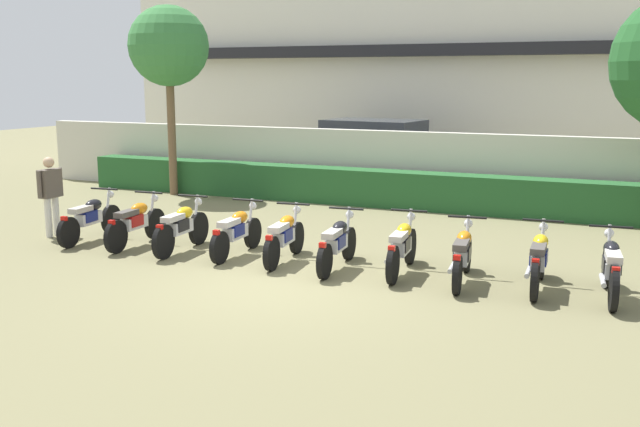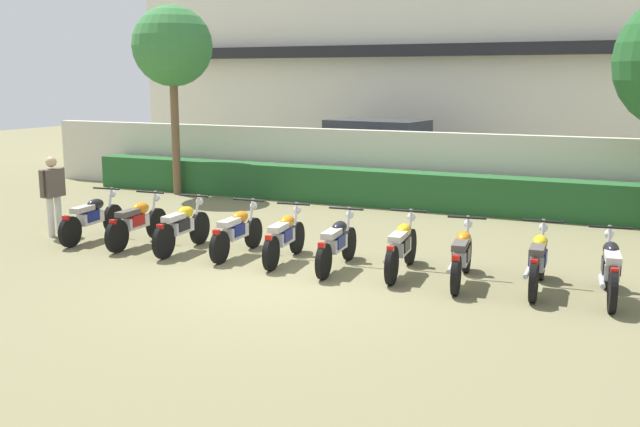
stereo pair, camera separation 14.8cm
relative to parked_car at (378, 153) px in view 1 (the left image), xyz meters
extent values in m
plane|color=olive|center=(2.07, -10.29, -0.94)|extent=(60.00, 60.00, 0.00)
cube|color=silver|center=(2.07, 5.51, 2.61)|extent=(24.29, 6.00, 7.10)
cube|color=black|center=(2.07, 2.26, 2.97)|extent=(20.40, 0.50, 0.36)
cube|color=beige|center=(2.07, -2.52, -0.04)|extent=(23.07, 0.30, 1.78)
cube|color=#235628|center=(2.07, -3.22, -0.50)|extent=(18.46, 0.70, 0.88)
cube|color=black|center=(0.05, -0.01, -0.20)|extent=(4.69, 2.38, 1.00)
cube|color=#2D333D|center=(-0.15, 0.02, 0.63)|extent=(2.88, 2.01, 0.65)
cylinder|color=black|center=(1.73, 0.72, -0.60)|extent=(0.70, 0.30, 0.68)
cylinder|color=black|center=(1.50, -1.11, -0.60)|extent=(0.70, 0.30, 0.68)
cylinder|color=black|center=(-1.40, 1.10, -0.60)|extent=(0.70, 0.30, 0.68)
cylinder|color=black|center=(-1.62, -0.74, -0.60)|extent=(0.70, 0.30, 0.68)
cylinder|color=brown|center=(-4.43, -3.77, 0.64)|extent=(0.21, 0.21, 3.16)
sphere|color=#387A3D|center=(-4.43, -3.77, 2.95)|extent=(2.08, 2.08, 2.08)
cylinder|color=black|center=(-2.67, -8.40, -0.65)|extent=(0.15, 0.58, 0.58)
cylinder|color=black|center=(-2.53, -9.74, -0.65)|extent=(0.15, 0.58, 0.58)
cube|color=silver|center=(-2.60, -9.12, -0.50)|extent=(0.26, 0.62, 0.22)
ellipsoid|color=black|center=(-2.61, -8.95, -0.27)|extent=(0.26, 0.46, 0.22)
cube|color=#B2ADA3|center=(-2.57, -9.35, -0.29)|extent=(0.25, 0.54, 0.10)
cube|color=red|center=(-2.52, -9.84, -0.37)|extent=(0.11, 0.09, 0.08)
cylinder|color=silver|center=(-2.66, -8.49, -0.33)|extent=(0.07, 0.23, 0.65)
cylinder|color=black|center=(-2.65, -8.58, -0.01)|extent=(0.60, 0.10, 0.04)
sphere|color=silver|center=(-2.67, -8.38, -0.15)|extent=(0.14, 0.14, 0.14)
cylinder|color=silver|center=(-2.69, -9.38, -0.63)|extent=(0.13, 0.55, 0.07)
cube|color=navy|center=(-2.59, -9.17, -0.45)|extent=(0.28, 0.38, 0.20)
cylinder|color=black|center=(-1.54, -8.47, -0.64)|extent=(0.12, 0.60, 0.60)
cylinder|color=black|center=(-1.47, -9.72, -0.64)|extent=(0.12, 0.60, 0.60)
cube|color=silver|center=(-1.50, -9.15, -0.49)|extent=(0.23, 0.61, 0.22)
ellipsoid|color=orange|center=(-1.51, -8.98, -0.26)|extent=(0.25, 0.45, 0.22)
cube|color=#4C4742|center=(-1.49, -9.37, -0.28)|extent=(0.23, 0.53, 0.10)
cube|color=red|center=(-1.46, -9.82, -0.36)|extent=(0.10, 0.09, 0.08)
cylinder|color=silver|center=(-1.54, -8.56, -0.32)|extent=(0.06, 0.23, 0.65)
cylinder|color=black|center=(-1.53, -8.65, 0.00)|extent=(0.60, 0.07, 0.04)
sphere|color=silver|center=(-1.54, -8.45, -0.14)|extent=(0.14, 0.14, 0.14)
cylinder|color=silver|center=(-1.61, -9.40, -0.62)|extent=(0.10, 0.55, 0.07)
cube|color=#A51414|center=(-1.50, -9.20, -0.44)|extent=(0.26, 0.37, 0.20)
cylinder|color=black|center=(-0.52, -8.51, -0.63)|extent=(0.13, 0.62, 0.61)
cylinder|color=black|center=(-0.43, -9.73, -0.63)|extent=(0.13, 0.62, 0.61)
cube|color=silver|center=(-0.47, -9.17, -0.48)|extent=(0.24, 0.61, 0.22)
ellipsoid|color=yellow|center=(-0.49, -9.00, -0.25)|extent=(0.25, 0.45, 0.22)
cube|color=beige|center=(-0.46, -9.40, -0.27)|extent=(0.24, 0.53, 0.10)
cube|color=red|center=(-0.43, -9.83, -0.35)|extent=(0.11, 0.09, 0.08)
cylinder|color=silver|center=(-0.51, -8.60, -0.31)|extent=(0.07, 0.23, 0.65)
cylinder|color=black|center=(-0.51, -8.69, 0.01)|extent=(0.60, 0.08, 0.04)
sphere|color=silver|center=(-0.52, -8.49, -0.13)|extent=(0.14, 0.14, 0.14)
cylinder|color=silver|center=(-0.58, -9.43, -0.61)|extent=(0.11, 0.55, 0.07)
cube|color=black|center=(-0.47, -9.22, -0.43)|extent=(0.26, 0.38, 0.20)
cylinder|color=black|center=(0.55, -8.36, -0.66)|extent=(0.12, 0.56, 0.56)
cylinder|color=black|center=(0.62, -9.61, -0.66)|extent=(0.12, 0.56, 0.56)
cube|color=silver|center=(0.59, -9.03, -0.51)|extent=(0.23, 0.61, 0.22)
ellipsoid|color=orange|center=(0.58, -8.86, -0.28)|extent=(0.24, 0.45, 0.22)
cube|color=beige|center=(0.60, -9.26, -0.30)|extent=(0.23, 0.53, 0.10)
cube|color=red|center=(0.62, -9.71, -0.38)|extent=(0.10, 0.08, 0.08)
cylinder|color=silver|center=(0.56, -8.45, -0.34)|extent=(0.06, 0.23, 0.65)
cylinder|color=black|center=(0.56, -8.54, -0.02)|extent=(0.60, 0.07, 0.04)
sphere|color=silver|center=(0.55, -8.34, -0.16)|extent=(0.14, 0.14, 0.14)
cylinder|color=silver|center=(0.48, -9.29, -0.64)|extent=(0.10, 0.55, 0.07)
cube|color=navy|center=(0.59, -9.08, -0.46)|extent=(0.26, 0.37, 0.20)
cylinder|color=black|center=(1.47, -8.41, -0.65)|extent=(0.15, 0.58, 0.57)
cylinder|color=black|center=(1.61, -9.64, -0.65)|extent=(0.15, 0.58, 0.57)
cube|color=silver|center=(1.55, -9.08, -0.50)|extent=(0.27, 0.62, 0.22)
ellipsoid|color=orange|center=(1.53, -8.91, -0.27)|extent=(0.27, 0.46, 0.22)
cube|color=beige|center=(1.58, -9.30, -0.29)|extent=(0.26, 0.54, 0.10)
cube|color=red|center=(1.63, -9.74, -0.37)|extent=(0.11, 0.09, 0.08)
cylinder|color=silver|center=(1.49, -8.50, -0.33)|extent=(0.08, 0.23, 0.65)
cylinder|color=black|center=(1.50, -8.59, -0.01)|extent=(0.60, 0.10, 0.04)
sphere|color=silver|center=(1.47, -8.39, -0.15)|extent=(0.14, 0.14, 0.14)
cylinder|color=silver|center=(1.46, -9.34, -0.63)|extent=(0.13, 0.55, 0.07)
cube|color=navy|center=(1.56, -9.12, -0.45)|extent=(0.28, 0.38, 0.20)
cylinder|color=black|center=(2.49, -8.45, -0.65)|extent=(0.14, 0.57, 0.57)
cylinder|color=black|center=(2.60, -9.75, -0.65)|extent=(0.14, 0.57, 0.57)
cube|color=silver|center=(2.55, -9.15, -0.50)|extent=(0.25, 0.61, 0.22)
ellipsoid|color=black|center=(2.54, -8.98, -0.27)|extent=(0.26, 0.46, 0.22)
cube|color=#B2ADA3|center=(2.57, -9.38, -0.29)|extent=(0.24, 0.54, 0.10)
cube|color=red|center=(2.61, -9.85, -0.37)|extent=(0.11, 0.09, 0.08)
cylinder|color=silver|center=(2.50, -8.54, -0.33)|extent=(0.07, 0.23, 0.65)
cylinder|color=black|center=(2.51, -8.63, -0.01)|extent=(0.60, 0.09, 0.04)
sphere|color=silver|center=(2.49, -8.43, -0.15)|extent=(0.14, 0.14, 0.14)
cylinder|color=silver|center=(2.45, -9.41, -0.63)|extent=(0.12, 0.55, 0.07)
cube|color=navy|center=(2.56, -9.20, -0.45)|extent=(0.27, 0.38, 0.20)
cylinder|color=black|center=(3.53, -8.28, -0.64)|extent=(0.15, 0.60, 0.60)
cylinder|color=black|center=(3.66, -9.60, -0.64)|extent=(0.15, 0.60, 0.60)
cube|color=silver|center=(3.60, -8.99, -0.49)|extent=(0.26, 0.62, 0.22)
ellipsoid|color=yellow|center=(3.59, -8.82, -0.26)|extent=(0.26, 0.46, 0.22)
cube|color=beige|center=(3.62, -9.22, -0.28)|extent=(0.25, 0.54, 0.10)
cube|color=red|center=(3.67, -9.70, -0.36)|extent=(0.11, 0.09, 0.08)
cylinder|color=silver|center=(3.54, -8.37, -0.32)|extent=(0.07, 0.23, 0.65)
cylinder|color=black|center=(3.55, -8.46, 0.00)|extent=(0.60, 0.09, 0.04)
sphere|color=silver|center=(3.53, -8.26, -0.14)|extent=(0.14, 0.14, 0.14)
cylinder|color=silver|center=(3.51, -9.25, -0.62)|extent=(0.12, 0.55, 0.07)
cube|color=black|center=(3.61, -9.04, -0.44)|extent=(0.27, 0.38, 0.20)
cylinder|color=black|center=(4.52, -8.41, -0.65)|extent=(0.16, 0.58, 0.58)
cylinder|color=black|center=(4.68, -9.72, -0.65)|extent=(0.16, 0.58, 0.58)
cube|color=silver|center=(4.60, -9.11, -0.50)|extent=(0.27, 0.62, 0.22)
ellipsoid|color=orange|center=(4.58, -8.95, -0.27)|extent=(0.27, 0.46, 0.22)
cube|color=#4C4742|center=(4.63, -9.34, -0.29)|extent=(0.26, 0.54, 0.10)
cube|color=red|center=(4.69, -9.82, -0.37)|extent=(0.11, 0.09, 0.08)
cylinder|color=silver|center=(4.53, -8.50, -0.33)|extent=(0.08, 0.23, 0.65)
cylinder|color=black|center=(4.54, -8.59, -0.01)|extent=(0.60, 0.11, 0.04)
sphere|color=silver|center=(4.52, -8.39, -0.15)|extent=(0.14, 0.14, 0.14)
cylinder|color=silver|center=(4.52, -9.38, -0.63)|extent=(0.13, 0.55, 0.07)
cube|color=black|center=(4.61, -9.16, -0.45)|extent=(0.28, 0.39, 0.20)
cylinder|color=black|center=(5.67, -8.34, -0.62)|extent=(0.13, 0.63, 0.63)
cylinder|color=black|center=(5.75, -9.60, -0.62)|extent=(0.13, 0.63, 0.63)
cube|color=silver|center=(5.71, -9.02, -0.47)|extent=(0.24, 0.61, 0.22)
ellipsoid|color=yellow|center=(5.70, -8.85, -0.24)|extent=(0.25, 0.45, 0.22)
cube|color=#4C4742|center=(5.73, -9.25, -0.26)|extent=(0.23, 0.53, 0.10)
cube|color=red|center=(5.75, -9.70, -0.34)|extent=(0.10, 0.09, 0.08)
cylinder|color=silver|center=(5.68, -8.43, -0.30)|extent=(0.06, 0.23, 0.65)
cylinder|color=black|center=(5.68, -8.52, 0.02)|extent=(0.60, 0.07, 0.04)
sphere|color=silver|center=(5.67, -8.32, -0.12)|extent=(0.14, 0.14, 0.14)
cylinder|color=silver|center=(5.61, -9.28, -0.60)|extent=(0.10, 0.55, 0.07)
cube|color=navy|center=(5.72, -9.07, -0.42)|extent=(0.26, 0.37, 0.20)
cylinder|color=black|center=(6.62, -8.42, -0.62)|extent=(0.17, 0.64, 0.63)
cylinder|color=black|center=(6.77, -9.63, -0.62)|extent=(0.17, 0.64, 0.63)
cube|color=silver|center=(6.70, -9.08, -0.47)|extent=(0.27, 0.62, 0.22)
ellipsoid|color=black|center=(6.68, -8.91, -0.24)|extent=(0.27, 0.46, 0.22)
cube|color=beige|center=(6.73, -9.30, -0.26)|extent=(0.26, 0.54, 0.10)
cube|color=red|center=(6.78, -9.73, -0.34)|extent=(0.11, 0.09, 0.08)
cylinder|color=silver|center=(6.63, -8.51, -0.30)|extent=(0.08, 0.23, 0.65)
cylinder|color=black|center=(6.64, -8.60, 0.02)|extent=(0.60, 0.11, 0.04)
sphere|color=silver|center=(6.62, -8.40, -0.12)|extent=(0.14, 0.14, 0.14)
cylinder|color=silver|center=(6.61, -9.34, -0.60)|extent=(0.14, 0.55, 0.07)
cube|color=black|center=(6.71, -9.13, -0.42)|extent=(0.28, 0.39, 0.20)
cylinder|color=silver|center=(-3.55, -8.98, -0.55)|extent=(0.13, 0.13, 0.78)
cylinder|color=silver|center=(-3.55, -9.19, -0.55)|extent=(0.13, 0.13, 0.78)
cube|color=brown|center=(-3.55, -9.08, 0.12)|extent=(0.22, 0.45, 0.55)
cylinder|color=brown|center=(-3.55, -8.81, 0.13)|extent=(0.09, 0.09, 0.52)
cylinder|color=brown|center=(-3.55, -9.36, 0.13)|extent=(0.09, 0.09, 0.52)
sphere|color=tan|center=(-3.55, -9.08, 0.53)|extent=(0.21, 0.21, 0.21)
camera|label=1|loc=(7.00, -19.78, 2.15)|focal=40.91mm
camera|label=2|loc=(7.14, -19.72, 2.15)|focal=40.91mm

